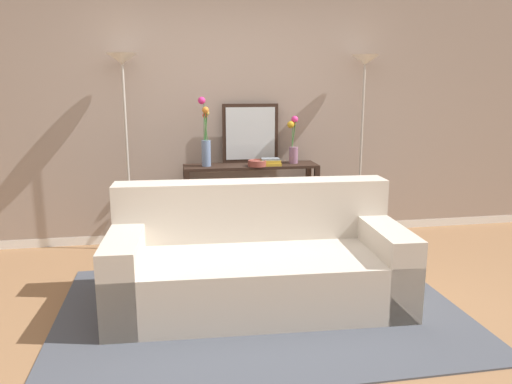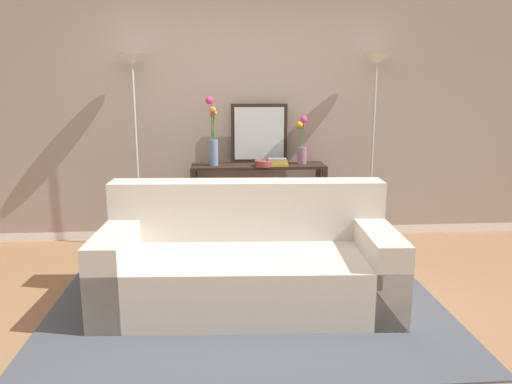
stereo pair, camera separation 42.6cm
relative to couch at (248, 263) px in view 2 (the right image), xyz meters
The scene contains 13 objects.
ground_plane 0.43m from the couch, 102.48° to the right, with size 16.00×16.00×0.02m, color #936B47.
back_wall 2.06m from the couch, 92.15° to the left, with size 12.00×0.15×2.92m.
area_rug 0.34m from the couch, 91.16° to the right, with size 2.89×2.01×0.01m.
couch is the anchor object (origin of this frame).
console_table 1.44m from the couch, 82.22° to the left, with size 1.35×0.36×0.83m.
floor_lamp_left 2.11m from the couch, 125.78° to the left, with size 0.28×0.28×1.90m.
floor_lamp_right 2.30m from the couch, 45.93° to the left, with size 0.28×0.28×1.91m.
wall_mirror 1.77m from the couch, 82.18° to the left, with size 0.58×0.02×0.60m.
vase_tall_flowers 1.62m from the couch, 100.64° to the left, with size 0.11×0.13×0.68m.
vase_short_flowers 1.73m from the couch, 66.04° to the left, with size 0.12×0.11×0.48m.
fruit_bowl 1.43m from the couch, 79.64° to the left, with size 0.19×0.19×0.06m.
book_stack 1.48m from the couch, 74.18° to the left, with size 0.22×0.14×0.07m.
book_row_under_console 1.43m from the couch, 95.55° to the left, with size 0.44×0.17×0.13m.
Camera 2 is at (-0.13, -3.20, 1.61)m, focal length 34.47 mm.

